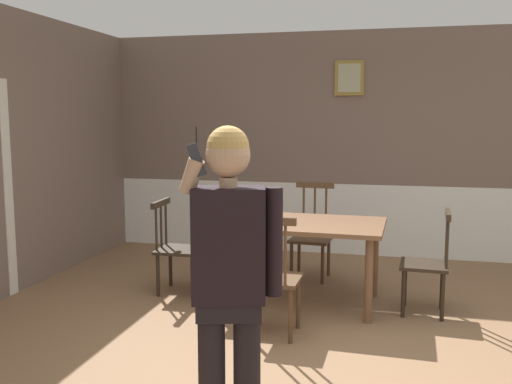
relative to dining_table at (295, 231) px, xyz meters
name	(u,v)px	position (x,y,z in m)	size (l,w,h in m)	color
ground_plane	(318,364)	(0.39, -1.31, -0.68)	(7.48, 7.48, 0.00)	#846042
room_back_partition	(354,149)	(0.39, 2.09, 0.67)	(6.41, 0.17, 2.80)	#756056
dining_table	(295,231)	(0.00, 0.00, 0.00)	(1.65, 1.00, 0.77)	brown
chair_near_window	(428,263)	(1.20, -0.04, -0.22)	(0.43, 0.43, 0.93)	#2D2319
chair_by_doorway	(177,247)	(-1.20, 0.04, -0.23)	(0.45, 0.45, 0.92)	#2D2319
chair_at_table_head	(311,235)	(0.03, 0.86, -0.21)	(0.45, 0.45, 1.03)	#513823
chair_opposite_corner	(274,277)	(-0.03, -0.86, -0.20)	(0.42, 0.42, 0.99)	#513823
person_figure	(230,271)	(0.08, -2.47, 0.29)	(0.51, 0.29, 1.69)	black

